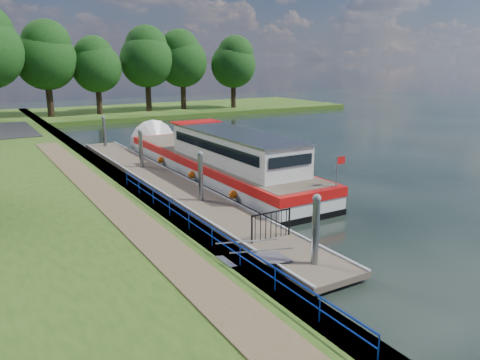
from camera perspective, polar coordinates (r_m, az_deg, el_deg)
ground at (r=17.48m, az=7.91°, el=-10.63°), size 160.00×160.00×0.00m
bank_edge at (r=29.11m, az=-14.97°, el=0.06°), size 1.10×90.00×0.78m
far_bank at (r=68.30m, az=-11.96°, el=8.18°), size 60.00×18.00×0.60m
footpath at (r=22.02m, az=-14.53°, el=-3.39°), size 1.60×40.00×0.05m
blue_fence at (r=17.96m, az=-4.93°, el=-5.32°), size 0.04×18.04×0.72m
pontoon at (r=28.11m, az=-8.81°, el=-0.55°), size 2.50×30.00×0.56m
mooring_piles at (r=27.85m, az=-8.90°, el=1.63°), size 0.30×27.30×3.55m
gangway at (r=16.60m, az=1.82°, el=-9.54°), size 2.58×1.00×0.92m
gate_panel at (r=18.67m, az=3.81°, el=-5.05°), size 1.85×0.05×1.15m
barge at (r=30.43m, az=-3.47°, el=2.49°), size 4.36×21.15×4.78m
horizon_trees at (r=61.51m, az=-23.68°, el=13.80°), size 54.38×10.03×12.87m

